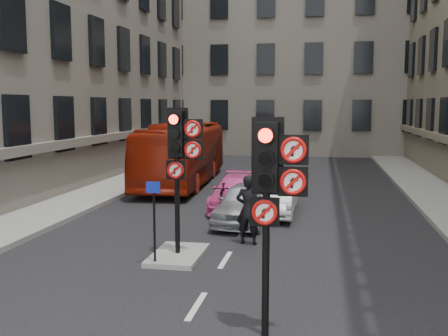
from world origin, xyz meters
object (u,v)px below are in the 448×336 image
(signal_near, at_px, (272,180))
(info_sign, at_px, (154,210))
(car_pink, at_px, (237,193))
(car_silver, at_px, (246,203))
(motorcycle, at_px, (223,200))
(car_white, at_px, (274,193))
(signal_far, at_px, (180,149))
(motorcyclist, at_px, (248,210))
(bus_red, at_px, (183,154))

(signal_near, xyz_separation_m, info_sign, (-3.02, 3.19, -1.24))
(signal_near, bearing_deg, car_pink, 102.03)
(signal_near, height_order, car_silver, signal_near)
(car_pink, height_order, info_sign, info_sign)
(car_silver, xyz_separation_m, motorcycle, (-0.96, 1.07, -0.12))
(car_white, bearing_deg, signal_far, -106.83)
(motorcyclist, bearing_deg, car_silver, -74.14)
(motorcycle, bearing_deg, motorcyclist, -73.50)
(signal_near, distance_m, car_silver, 8.44)
(car_white, height_order, motorcycle, car_white)
(signal_far, bearing_deg, motorcycle, 89.15)
(signal_far, distance_m, motorcycle, 5.58)
(bus_red, xyz_separation_m, motorcycle, (3.17, -6.68, -0.91))
(car_silver, distance_m, motorcyclist, 2.54)
(bus_red, distance_m, info_sign, 12.91)
(car_pink, bearing_deg, info_sign, -97.64)
(car_silver, bearing_deg, motorcycle, 137.51)
(car_pink, relative_size, bus_red, 0.40)
(signal_far, xyz_separation_m, car_silver, (1.04, 4.07, -2.05))
(motorcyclist, bearing_deg, bus_red, -59.82)
(signal_far, height_order, car_white, signal_far)
(signal_near, distance_m, motorcycle, 9.70)
(car_white, distance_m, info_sign, 6.98)
(bus_red, height_order, info_sign, bus_red)
(signal_near, height_order, car_white, signal_near)
(signal_far, height_order, car_silver, signal_far)
(car_white, bearing_deg, info_sign, -108.16)
(car_pink, relative_size, motorcyclist, 2.18)
(signal_far, relative_size, bus_red, 0.34)
(car_pink, relative_size, info_sign, 2.19)
(motorcycle, xyz_separation_m, motorcyclist, (1.38, -3.56, 0.41))
(signal_near, xyz_separation_m, car_silver, (-1.56, 8.07, -1.93))
(bus_red, bearing_deg, signal_near, -73.36)
(bus_red, height_order, motorcyclist, bus_red)
(signal_near, relative_size, motorcycle, 2.01)
(car_white, relative_size, car_pink, 1.04)
(signal_far, xyz_separation_m, motorcyclist, (1.46, 1.58, -1.75))
(car_white, bearing_deg, motorcycle, -158.85)
(signal_far, bearing_deg, car_pink, 86.25)
(car_silver, height_order, bus_red, bus_red)
(signal_far, relative_size, car_pink, 0.86)
(motorcycle, height_order, motorcyclist, motorcyclist)
(signal_far, height_order, bus_red, signal_far)
(car_white, relative_size, bus_red, 0.42)
(car_silver, relative_size, car_white, 0.88)
(car_white, xyz_separation_m, car_pink, (-1.35, 0.49, -0.11))
(signal_near, xyz_separation_m, motorcyclist, (-1.14, 5.58, -1.63))
(car_pink, height_order, motorcyclist, motorcyclist)
(car_white, distance_m, motorcyclist, 4.22)
(signal_far, distance_m, car_silver, 4.67)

